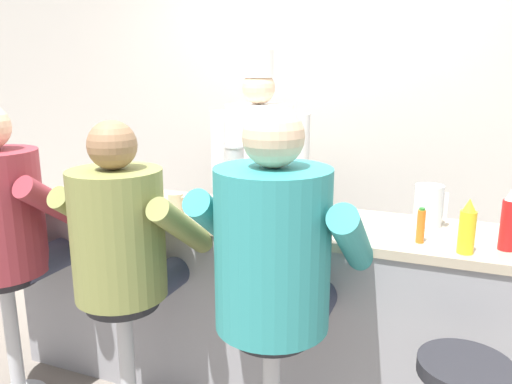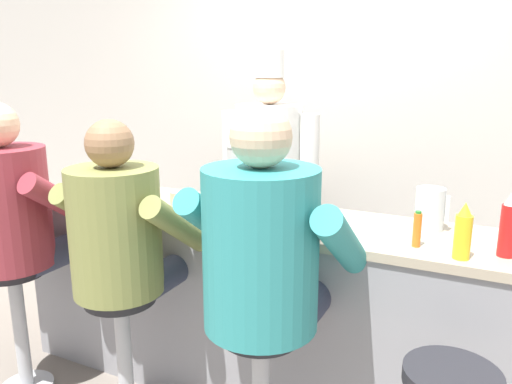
% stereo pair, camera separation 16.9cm
% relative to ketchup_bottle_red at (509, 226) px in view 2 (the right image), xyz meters
% --- Properties ---
extents(wall_back, '(10.00, 0.06, 2.70)m').
position_rel_ketchup_bottle_red_xyz_m(wall_back, '(-1.17, 1.43, 0.27)').
color(wall_back, beige).
rests_on(wall_back, ground_plane).
extents(diner_counter, '(2.55, 0.56, 0.96)m').
position_rel_ketchup_bottle_red_xyz_m(diner_counter, '(-1.17, 0.10, -0.60)').
color(diner_counter, gray).
rests_on(diner_counter, ground_plane).
extents(ketchup_bottle_red, '(0.06, 0.06, 0.25)m').
position_rel_ketchup_bottle_red_xyz_m(ketchup_bottle_red, '(0.00, 0.00, 0.00)').
color(ketchup_bottle_red, red).
rests_on(ketchup_bottle_red, diner_counter).
extents(mustard_bottle_yellow, '(0.06, 0.06, 0.22)m').
position_rel_ketchup_bottle_red_xyz_m(mustard_bottle_yellow, '(-0.15, -0.10, -0.02)').
color(mustard_bottle_yellow, yellow).
rests_on(mustard_bottle_yellow, diner_counter).
extents(hot_sauce_bottle_orange, '(0.03, 0.03, 0.15)m').
position_rel_ketchup_bottle_red_xyz_m(hot_sauce_bottle_orange, '(-0.32, -0.04, -0.05)').
color(hot_sauce_bottle_orange, orange).
rests_on(hot_sauce_bottle_orange, diner_counter).
extents(water_pitcher_clear, '(0.15, 0.13, 0.19)m').
position_rel_ketchup_bottle_red_xyz_m(water_pitcher_clear, '(-0.31, 0.22, -0.02)').
color(water_pitcher_clear, silver).
rests_on(water_pitcher_clear, diner_counter).
extents(breakfast_plate, '(0.22, 0.22, 0.04)m').
position_rel_ketchup_bottle_red_xyz_m(breakfast_plate, '(-2.19, -0.05, -0.11)').
color(breakfast_plate, white).
rests_on(breakfast_plate, diner_counter).
extents(cereal_bowl, '(0.14, 0.14, 0.05)m').
position_rel_ketchup_bottle_red_xyz_m(cereal_bowl, '(-1.94, 0.11, -0.09)').
color(cereal_bowl, white).
rests_on(cereal_bowl, diner_counter).
extents(coffee_mug_tan, '(0.12, 0.08, 0.10)m').
position_rel_ketchup_bottle_red_xyz_m(coffee_mug_tan, '(-1.49, -0.02, -0.07)').
color(coffee_mug_tan, beige).
rests_on(coffee_mug_tan, diner_counter).
extents(coffee_mug_white, '(0.13, 0.09, 0.08)m').
position_rel_ketchup_bottle_red_xyz_m(coffee_mug_white, '(-1.78, -0.00, -0.08)').
color(coffee_mug_white, white).
rests_on(coffee_mug_white, diner_counter).
extents(cup_stack_steel, '(0.10, 0.10, 0.33)m').
position_rel_ketchup_bottle_red_xyz_m(cup_stack_steel, '(-1.24, 0.13, 0.05)').
color(cup_stack_steel, '#B7BABF').
rests_on(cup_stack_steel, diner_counter).
extents(diner_seated_maroon, '(0.64, 0.63, 1.52)m').
position_rel_ketchup_bottle_red_xyz_m(diner_seated_maroon, '(-2.20, -0.42, -0.12)').
color(diner_seated_maroon, '#B2B5BA').
rests_on(diner_seated_maroon, ground_plane).
extents(diner_seated_olive, '(0.60, 0.59, 1.46)m').
position_rel_ketchup_bottle_red_xyz_m(diner_seated_olive, '(-1.51, -0.43, -0.15)').
color(diner_seated_olive, '#B2B5BA').
rests_on(diner_seated_olive, ground_plane).
extents(diner_seated_teal, '(0.66, 0.65, 1.54)m').
position_rel_ketchup_bottle_red_xyz_m(diner_seated_teal, '(-0.82, -0.42, -0.11)').
color(diner_seated_teal, '#B2B5BA').
rests_on(diner_seated_teal, ground_plane).
extents(cook_in_whites_near, '(0.70, 0.45, 1.78)m').
position_rel_ketchup_bottle_red_xyz_m(cook_in_whites_near, '(-1.43, 0.95, -0.10)').
color(cook_in_whites_near, '#232328').
rests_on(cook_in_whites_near, ground_plane).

